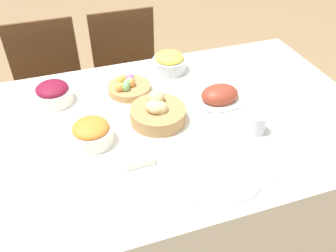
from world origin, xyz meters
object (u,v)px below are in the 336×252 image
(egg_basket, at_px, (129,87))
(beet_salad_bowl, at_px, (53,93))
(fork, at_px, (182,185))
(spoon, at_px, (271,162))
(butter_dish, at_px, (138,159))
(dinner_plate, at_px, (224,174))
(ham_platter, at_px, (220,96))
(pineapple_bowl, at_px, (169,62))
(chair_far_left, at_px, (51,89))
(knife, at_px, (264,164))
(bread_basket, at_px, (158,112))
(carrot_bowl, at_px, (91,132))
(chair_far_center, at_px, (129,76))
(drinking_cup, at_px, (257,123))

(egg_basket, height_order, beet_salad_bowl, beet_salad_bowl)
(fork, bearing_deg, spoon, -2.94)
(spoon, relative_size, butter_dish, 1.69)
(dinner_plate, relative_size, spoon, 1.42)
(ham_platter, relative_size, spoon, 1.41)
(ham_platter, relative_size, butter_dish, 2.39)
(pineapple_bowl, relative_size, dinner_plate, 0.63)
(chair_far_left, distance_m, fork, 1.33)
(dinner_plate, height_order, knife, dinner_plate)
(bread_basket, distance_m, egg_basket, 0.27)
(egg_basket, distance_m, spoon, 0.76)
(bread_basket, height_order, carrot_bowl, bread_basket)
(chair_far_left, relative_size, butter_dish, 7.61)
(beet_salad_bowl, xyz_separation_m, knife, (0.71, -0.67, -0.04))
(pineapple_bowl, relative_size, fork, 0.90)
(bread_basket, relative_size, egg_basket, 1.17)
(knife, height_order, butter_dish, butter_dish)
(chair_far_center, height_order, pineapple_bowl, chair_far_center)
(chair_far_center, height_order, ham_platter, chair_far_center)
(spoon, height_order, butter_dish, butter_dish)
(bread_basket, bearing_deg, dinner_plate, -70.90)
(chair_far_left, height_order, drinking_cup, chair_far_left)
(butter_dish, bearing_deg, chair_far_left, 105.59)
(chair_far_center, bearing_deg, bread_basket, -93.87)
(carrot_bowl, bearing_deg, egg_basket, 53.78)
(pineapple_bowl, bearing_deg, chair_far_center, 105.09)
(chair_far_left, relative_size, egg_basket, 4.23)
(egg_basket, relative_size, drinking_cup, 2.45)
(drinking_cup, bearing_deg, egg_basket, 133.32)
(chair_far_center, bearing_deg, carrot_bowl, -111.23)
(carrot_bowl, distance_m, dinner_plate, 0.55)
(beet_salad_bowl, bearing_deg, dinner_plate, -50.86)
(chair_far_center, height_order, beet_salad_bowl, chair_far_center)
(pineapple_bowl, bearing_deg, dinner_plate, -93.68)
(carrot_bowl, height_order, dinner_plate, carrot_bowl)
(egg_basket, relative_size, butter_dish, 1.80)
(chair_far_center, bearing_deg, chair_far_left, -179.84)
(fork, xyz_separation_m, spoon, (0.36, 0.00, 0.00))
(knife, relative_size, drinking_cup, 2.31)
(bread_basket, xyz_separation_m, butter_dish, (-0.15, -0.22, -0.03))
(bread_basket, relative_size, spoon, 1.24)
(carrot_bowl, bearing_deg, bread_basket, 9.44)
(ham_platter, relative_size, pineapple_bowl, 1.57)
(pineapple_bowl, distance_m, fork, 0.81)
(ham_platter, bearing_deg, fork, -128.21)
(beet_salad_bowl, distance_m, pineapple_bowl, 0.61)
(chair_far_center, bearing_deg, fork, -93.94)
(ham_platter, bearing_deg, pineapple_bowl, 111.36)
(chair_far_center, bearing_deg, ham_platter, -72.04)
(carrot_bowl, relative_size, drinking_cup, 2.04)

